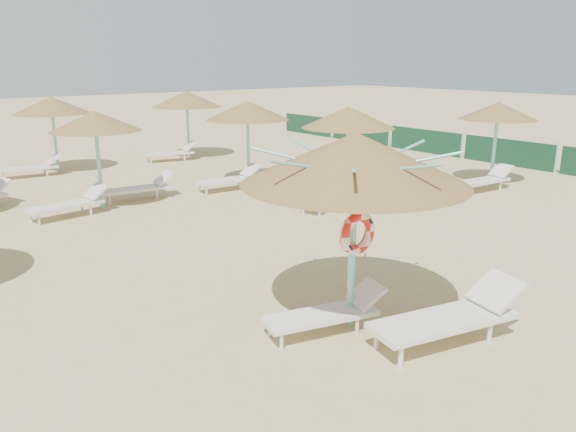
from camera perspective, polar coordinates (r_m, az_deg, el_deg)
ground at (r=9.10m, az=7.17°, el=-10.21°), size 120.00×120.00×0.00m
main_palapa at (r=8.07m, az=6.82°, el=5.74°), size 3.31×3.31×2.96m
lounger_main_a at (r=8.48m, az=4.10°, el=-9.73°), size 1.92×0.99×0.67m
lounger_main_b at (r=8.48m, az=16.27°, el=-9.72°), size 2.44×1.19×0.85m
palapa_field at (r=17.51m, az=-15.47°, el=9.69°), size 19.55×13.48×2.71m
windbreak_fence at (r=25.55m, az=13.81°, el=7.41°), size 0.08×19.84×1.10m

